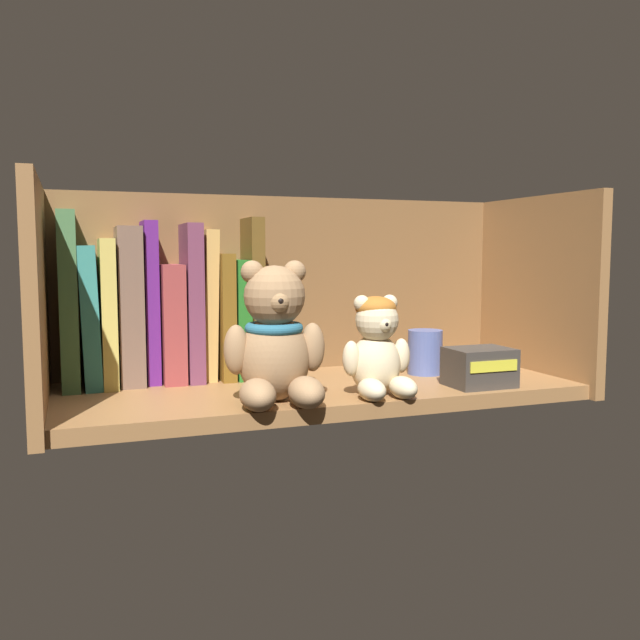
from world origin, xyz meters
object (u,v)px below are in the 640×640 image
(small_product_box, at_px, (479,367))
(book_0, at_px, (68,300))
(book_5, at_px, (170,322))
(book_6, at_px, (190,302))
(book_8, at_px, (221,315))
(book_10, at_px, (251,297))
(book_2, at_px, (107,312))
(book_3, at_px, (129,305))
(book_1, at_px, (89,316))
(book_9, at_px, (236,318))
(teddy_bear_smaller, at_px, (377,348))
(book_7, at_px, (206,304))
(teddy_bear_larger, at_px, (275,342))
(book_4, at_px, (149,302))
(pillar_candle, at_px, (425,352))

(small_product_box, bearing_deg, book_0, 159.49)
(book_5, distance_m, book_6, 0.04)
(book_8, xyz_separation_m, book_10, (0.05, 0.00, 0.03))
(book_2, xyz_separation_m, book_3, (0.03, 0.00, 0.01))
(book_1, xyz_separation_m, book_3, (0.05, 0.00, 0.01))
(book_2, height_order, book_3, book_3)
(book_9, height_order, teddy_bear_smaller, book_9)
(book_2, distance_m, book_9, 0.18)
(book_7, bearing_deg, book_5, 180.00)
(book_6, distance_m, book_10, 0.09)
(book_6, distance_m, book_9, 0.07)
(book_9, bearing_deg, teddy_bear_larger, -89.23)
(book_5, height_order, book_9, book_9)
(book_2, distance_m, book_4, 0.06)
(book_3, relative_size, book_9, 1.26)
(book_1, distance_m, pillar_candle, 0.49)
(book_1, height_order, book_6, book_6)
(book_8, xyz_separation_m, pillar_candle, (0.29, -0.09, -0.06))
(small_product_box, bearing_deg, book_1, 158.53)
(book_3, height_order, book_10, book_10)
(book_1, xyz_separation_m, book_10, (0.23, 0.00, 0.02))
(book_4, bearing_deg, book_2, 180.00)
(teddy_bear_smaller, bearing_deg, book_6, 135.70)
(book_3, bearing_deg, book_7, 0.00)
(book_2, distance_m, book_3, 0.03)
(book_3, relative_size, book_6, 0.98)
(book_2, bearing_deg, book_3, 0.00)
(book_0, height_order, book_5, book_0)
(book_7, height_order, pillar_candle, book_7)
(teddy_bear_larger, bearing_deg, book_1, 136.94)
(book_2, relative_size, book_10, 0.86)
(book_0, relative_size, book_6, 1.06)
(book_0, height_order, book_9, book_0)
(book_4, xyz_separation_m, teddy_bear_larger, (0.13, -0.20, -0.04))
(book_1, bearing_deg, book_8, 0.00)
(book_1, distance_m, small_product_box, 0.54)
(book_8, bearing_deg, book_5, 180.00)
(book_3, xyz_separation_m, book_7, (0.11, 0.00, -0.00))
(book_5, height_order, book_6, book_6)
(book_5, distance_m, teddy_bear_larger, 0.22)
(book_7, height_order, book_9, book_7)
(teddy_bear_smaller, relative_size, small_product_box, 1.52)
(pillar_candle, bearing_deg, small_product_box, -77.99)
(pillar_candle, xyz_separation_m, small_product_box, (0.02, -0.11, -0.01))
(book_0, relative_size, teddy_bear_smaller, 1.84)
(book_3, xyz_separation_m, book_6, (0.09, 0.00, 0.00))
(book_0, xyz_separation_m, small_product_box, (0.52, -0.20, -0.09))
(book_3, distance_m, book_5, 0.06)
(book_1, xyz_separation_m, book_7, (0.16, 0.00, 0.01))
(pillar_candle, bearing_deg, book_1, 169.69)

